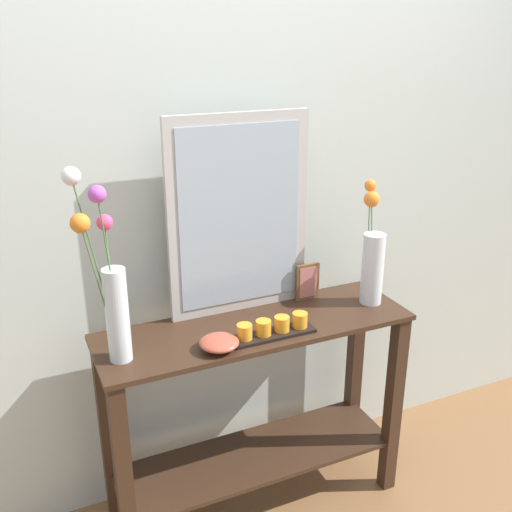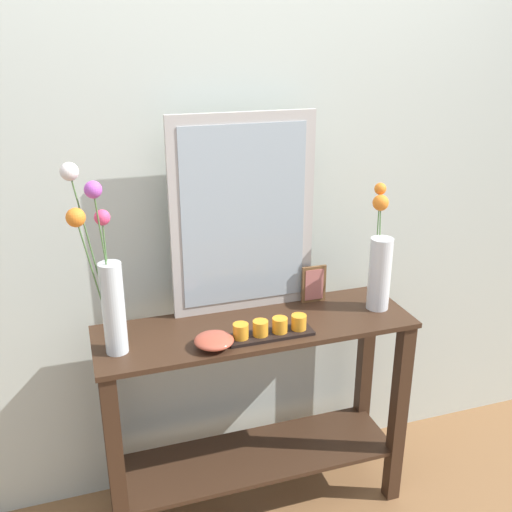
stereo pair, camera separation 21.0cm
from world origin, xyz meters
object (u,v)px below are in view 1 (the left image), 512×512
at_px(vase_right, 372,259).
at_px(picture_frame_small, 308,282).
at_px(console_table, 256,400).
at_px(decorative_bowl, 219,343).
at_px(mirror_leaning, 238,216).
at_px(tall_vase_left, 109,287).
at_px(candle_tray, 273,328).

relative_size(vase_right, picture_frame_small, 3.15).
height_order(console_table, decorative_bowl, decorative_bowl).
bearing_deg(picture_frame_small, mirror_leaning, 173.30).
bearing_deg(console_table, picture_frame_small, 22.91).
xyz_separation_m(tall_vase_left, picture_frame_small, (0.82, 0.16, -0.19)).
distance_m(console_table, decorative_bowl, 0.43).
height_order(tall_vase_left, vase_right, tall_vase_left).
height_order(tall_vase_left, picture_frame_small, tall_vase_left).
distance_m(console_table, tall_vase_left, 0.80).
relative_size(mirror_leaning, tall_vase_left, 1.17).
xyz_separation_m(candle_tray, picture_frame_small, (0.26, 0.22, 0.05)).
bearing_deg(vase_right, picture_frame_small, 151.13).
bearing_deg(decorative_bowl, tall_vase_left, 166.94).
relative_size(console_table, tall_vase_left, 1.83).
xyz_separation_m(candle_tray, decorative_bowl, (-0.21, -0.01, -0.00)).
bearing_deg(console_table, vase_right, -0.22).
height_order(candle_tray, decorative_bowl, candle_tray).
bearing_deg(mirror_leaning, tall_vase_left, -160.13).
bearing_deg(picture_frame_small, decorative_bowl, -153.70).
distance_m(tall_vase_left, candle_tray, 0.61).
distance_m(mirror_leaning, candle_tray, 0.44).
relative_size(console_table, picture_frame_small, 7.81).
bearing_deg(vase_right, console_table, 179.78).
xyz_separation_m(mirror_leaning, candle_tray, (0.02, -0.26, -0.36)).
height_order(mirror_leaning, picture_frame_small, mirror_leaning).
xyz_separation_m(mirror_leaning, tall_vase_left, (-0.53, -0.19, -0.12)).
relative_size(mirror_leaning, picture_frame_small, 4.98).
height_order(tall_vase_left, decorative_bowl, tall_vase_left).
xyz_separation_m(picture_frame_small, decorative_bowl, (-0.48, -0.24, -0.05)).
xyz_separation_m(tall_vase_left, decorative_bowl, (0.34, -0.08, -0.24)).
distance_m(console_table, vase_right, 0.73).
height_order(mirror_leaning, tall_vase_left, mirror_leaning).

